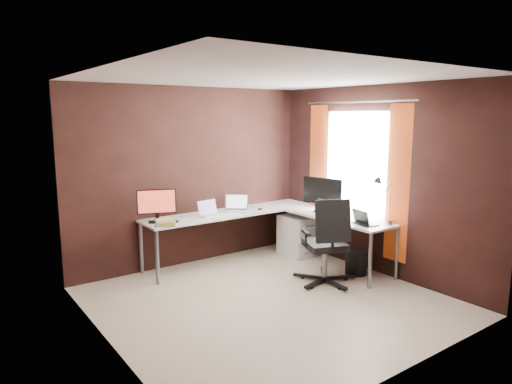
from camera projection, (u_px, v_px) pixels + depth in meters
room at (290, 188)px, 5.26m from camera, size 3.60×3.60×2.50m
desk at (272, 218)px, 6.43m from camera, size 2.65×2.25×0.73m
drawer_pedestal at (298, 236)px, 6.92m from camera, size 0.42×0.50×0.60m
monitor_left at (157, 204)px, 5.89m from camera, size 0.47×0.23×0.43m
monitor_right at (322, 193)px, 6.49m from camera, size 0.22×0.59×0.50m
laptop_white at (210, 212)px, 6.32m from camera, size 0.33×0.26×0.21m
laptop_silver at (236, 207)px, 6.64m from camera, size 0.42×0.40×0.23m
laptop_black_big at (330, 213)px, 6.25m from camera, size 0.34×0.42×0.24m
laptop_black_small at (364, 221)px, 5.79m from camera, size 0.26×0.33×0.20m
book_stack at (165, 222)px, 5.75m from camera, size 0.31×0.29×0.08m
mouse_left at (176, 222)px, 5.89m from camera, size 0.09×0.06×0.03m
mouse_corner at (260, 209)px, 6.68m from camera, size 0.09×0.07×0.03m
desk_lamp at (383, 195)px, 5.73m from camera, size 0.19×0.23×0.61m
office_chair at (326, 258)px, 5.74m from camera, size 0.63×0.67×1.11m
wastebasket at (356, 262)px, 6.09m from camera, size 0.35×0.35×0.34m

